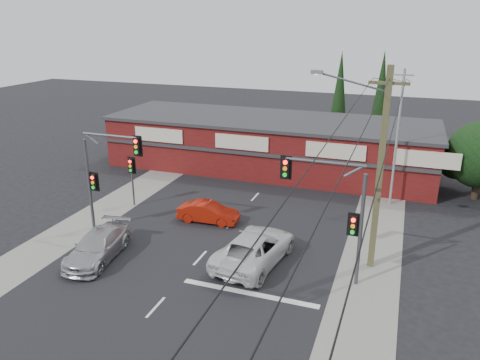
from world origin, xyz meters
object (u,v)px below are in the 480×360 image
(utility_pole, at_px, (378,164))
(shop_building, at_px, (269,143))
(red_sedan, at_px, (208,212))
(silver_suv, at_px, (98,246))
(white_suv, at_px, (255,248))

(utility_pole, bearing_deg, shop_building, 123.76)
(red_sedan, distance_m, utility_pole, 11.11)
(silver_suv, bearing_deg, white_suv, 9.26)
(white_suv, distance_m, shop_building, 16.14)
(silver_suv, bearing_deg, shop_building, 69.79)
(white_suv, height_order, utility_pole, utility_pole)
(white_suv, xyz_separation_m, silver_suv, (-7.82, -2.39, -0.10))
(white_suv, height_order, shop_building, shop_building)
(shop_building, bearing_deg, silver_suv, -102.51)
(white_suv, distance_m, red_sedan, 5.74)
(white_suv, height_order, red_sedan, white_suv)
(silver_suv, height_order, red_sedan, silver_suv)
(white_suv, distance_m, utility_pole, 7.37)
(silver_suv, height_order, shop_building, shop_building)
(utility_pole, bearing_deg, silver_suv, -163.29)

